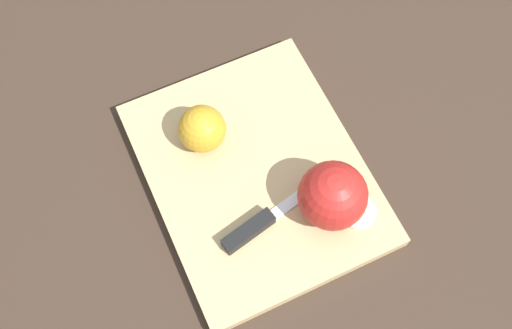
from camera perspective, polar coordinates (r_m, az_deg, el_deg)
The scene contains 6 objects.
ground_plane at distance 0.83m, azimuth 0.00°, elevation -1.19°, with size 4.00×4.00×0.00m, color #38281E.
cutting_board at distance 0.82m, azimuth 0.00°, elevation -0.88°, with size 0.37×0.30×0.02m.
apple_half_left at distance 0.80m, azimuth -5.19°, elevation 3.41°, with size 0.06×0.06×0.06m.
apple_half_right at distance 0.75m, azimuth 7.29°, elevation -2.96°, with size 0.09×0.09×0.09m.
knife at distance 0.77m, azimuth -0.07°, elevation -5.92°, with size 0.04×0.17×0.02m.
apple_slice at distance 0.80m, azimuth 9.65°, elevation -4.46°, with size 0.05×0.05×0.01m.
Camera 1 is at (0.28, -0.16, 0.77)m, focal length 42.00 mm.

